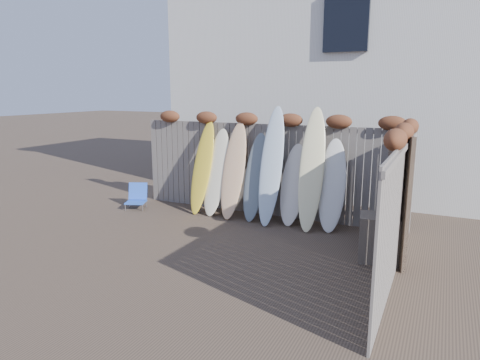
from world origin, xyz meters
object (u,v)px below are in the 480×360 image
at_px(wooden_crate, 380,238).
at_px(beach_chair, 137,197).
at_px(surfboard_0, 202,167).
at_px(lattice_panel, 397,196).

bearing_deg(wooden_crate, beach_chair, 171.60).
distance_m(beach_chair, surfboard_0, 1.77).
bearing_deg(lattice_panel, wooden_crate, -145.30).
xyz_separation_m(wooden_crate, surfboard_0, (-4.02, 1.22, 0.65)).
relative_size(lattice_panel, surfboard_0, 0.97).
relative_size(wooden_crate, surfboard_0, 0.35).
bearing_deg(surfboard_0, beach_chair, -159.67).
xyz_separation_m(beach_chair, surfboard_0, (1.55, 0.40, 0.75)).
distance_m(wooden_crate, surfboard_0, 4.25).
distance_m(wooden_crate, lattice_panel, 0.73).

